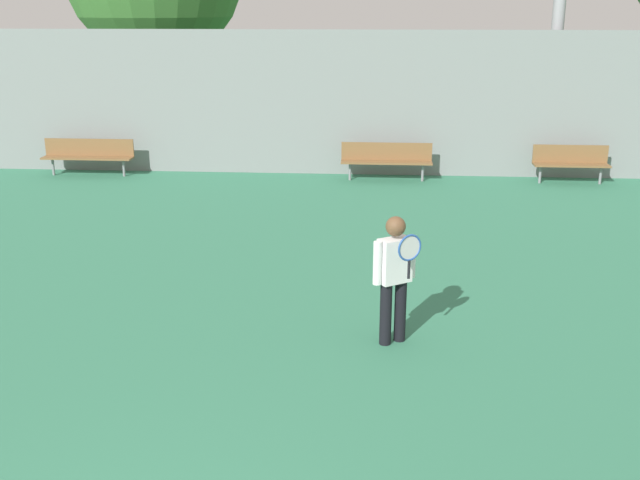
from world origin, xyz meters
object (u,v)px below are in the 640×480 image
(tennis_player, at_px, (395,272))
(bench_by_gate, at_px, (88,153))
(bench_adjacent_court, at_px, (571,160))
(bench_courtside_near, at_px, (386,157))

(tennis_player, xyz_separation_m, bench_by_gate, (-6.97, 8.73, -0.37))
(tennis_player, relative_size, bench_adjacent_court, 0.94)
(tennis_player, bearing_deg, bench_by_gate, 95.07)
(bench_by_gate, bearing_deg, bench_adjacent_court, -0.01)
(bench_adjacent_court, distance_m, bench_by_gate, 11.11)
(bench_courtside_near, distance_m, bench_by_gate, 6.99)
(tennis_player, distance_m, bench_adjacent_court, 9.66)
(tennis_player, bearing_deg, bench_adjacent_court, 31.06)
(bench_courtside_near, xyz_separation_m, bench_by_gate, (-6.99, 0.00, 0.00))
(tennis_player, relative_size, bench_by_gate, 0.73)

